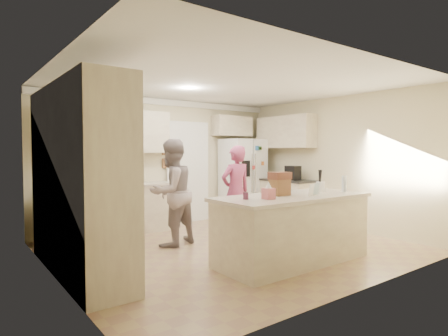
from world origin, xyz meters
TOP-DOWN VIEW (x-y plane):
  - floor at (0.00, 0.00)m, footprint 5.20×4.60m
  - ceiling at (0.00, 0.00)m, footprint 5.20×4.60m
  - wall_back at (0.00, 2.31)m, footprint 5.20×0.02m
  - wall_front at (0.00, -2.31)m, footprint 5.20×0.02m
  - wall_left at (-2.61, 0.00)m, footprint 0.02×4.60m
  - wall_right at (2.61, 0.00)m, footprint 0.02×4.60m
  - crown_back at (0.00, 2.26)m, footprint 5.20×0.08m
  - pantry_bank at (-2.30, 0.20)m, footprint 0.60×2.60m
  - back_base_cab at (-1.15, 2.00)m, footprint 2.20×0.60m
  - back_countertop at (-1.15, 1.99)m, footprint 2.24×0.63m
  - back_upper_cab at (-1.15, 2.12)m, footprint 2.20×0.35m
  - doorway_opening at (0.55, 2.28)m, footprint 0.90×0.06m
  - doorway_casing at (0.55, 2.24)m, footprint 1.02×0.03m
  - wall_frame_upper at (0.02, 2.27)m, footprint 0.15×0.02m
  - wall_frame_lower at (0.02, 2.27)m, footprint 0.15×0.02m
  - refrigerator at (1.79, 1.90)m, footprint 0.93×0.74m
  - fridge_seam at (1.79, 1.55)m, footprint 0.02×0.02m
  - fridge_dispenser at (1.57, 1.54)m, footprint 0.22×0.03m
  - fridge_handle_l at (1.74, 1.53)m, footprint 0.02×0.02m
  - fridge_handle_r at (1.84, 1.53)m, footprint 0.02×0.02m
  - over_fridge_cab at (1.65, 2.12)m, footprint 0.95×0.35m
  - right_base_cab at (2.30, 1.00)m, footprint 0.60×1.20m
  - right_countertop at (2.29, 1.00)m, footprint 0.63×1.24m
  - right_upper_cab at (2.43, 1.20)m, footprint 0.35×1.50m
  - coffee_maker at (2.25, 0.80)m, footprint 0.22×0.28m
  - island_base at (0.20, -1.10)m, footprint 2.20×0.90m
  - island_top at (0.20, -1.10)m, footprint 2.28×0.96m
  - utensil_crock at (0.85, -1.05)m, footprint 0.13×0.13m
  - tissue_box at (-0.35, -1.20)m, footprint 0.13×0.13m
  - tissue_plume at (-0.35, -1.20)m, footprint 0.08×0.08m
  - dollhouse_body at (0.05, -1.00)m, footprint 0.26×0.18m
  - dollhouse_roof at (0.05, -1.00)m, footprint 0.28×0.20m
  - jam_jar at (-0.60, -1.05)m, footprint 0.07×0.07m
  - greeting_card_a at (0.35, -1.30)m, footprint 0.12×0.06m
  - greeting_card_b at (0.50, -1.25)m, footprint 0.12×0.05m
  - water_bottle at (1.15, -1.25)m, footprint 0.07×0.07m
  - shaker_salt at (1.02, -0.88)m, footprint 0.05×0.05m
  - shaker_pepper at (1.09, -0.88)m, footprint 0.05×0.05m
  - teen_boy at (-0.71, 0.69)m, footprint 0.99×0.87m
  - teen_girl at (0.51, 0.55)m, footprint 0.61×0.42m
  - fridge_magnets at (1.79, 1.54)m, footprint 0.76×0.02m

SIDE VIEW (x-z plane):
  - floor at x=0.00m, z-range -0.02..0.00m
  - back_base_cab at x=-1.15m, z-range 0.00..0.88m
  - right_base_cab at x=2.30m, z-range 0.00..0.88m
  - island_base at x=0.20m, z-range 0.00..0.88m
  - teen_girl at x=0.51m, z-range 0.00..1.63m
  - teen_boy at x=-0.71m, z-range 0.00..1.73m
  - back_countertop at x=-1.15m, z-range 0.88..0.92m
  - refrigerator at x=1.79m, z-range 0.00..1.80m
  - fridge_seam at x=1.79m, z-range 0.01..1.79m
  - right_countertop at x=2.29m, z-range 0.88..0.92m
  - island_top at x=0.20m, z-range 0.88..0.93m
  - fridge_magnets at x=1.79m, z-range 0.18..1.62m
  - jam_jar at x=-0.60m, z-range 0.93..1.02m
  - shaker_salt at x=1.02m, z-range 0.93..1.02m
  - shaker_pepper at x=1.09m, z-range 0.93..1.02m
  - tissue_box at x=-0.35m, z-range 0.93..1.07m
  - utensil_crock at x=0.85m, z-range 0.93..1.07m
  - greeting_card_a at x=0.35m, z-range 0.93..1.08m
  - greeting_card_b at x=0.50m, z-range 0.93..1.08m
  - dollhouse_body at x=0.05m, z-range 0.93..1.15m
  - water_bottle at x=1.15m, z-range 0.92..1.17m
  - doorway_opening at x=0.55m, z-range 0.00..2.10m
  - doorway_casing at x=0.55m, z-range -0.06..2.16m
  - fridge_handle_l at x=1.74m, z-range 0.62..1.48m
  - fridge_handle_r at x=1.84m, z-range 0.62..1.48m
  - coffee_maker at x=2.25m, z-range 0.92..1.22m
  - tissue_plume at x=-0.35m, z-range 1.06..1.15m
  - fridge_dispenser at x=1.57m, z-range 0.97..1.32m
  - pantry_bank at x=-2.30m, z-range 0.00..2.35m
  - dollhouse_roof at x=0.05m, z-range 1.15..1.25m
  - wall_frame_lower at x=0.02m, z-range 1.18..1.38m
  - wall_back at x=0.00m, z-range 0.00..2.60m
  - wall_front at x=0.00m, z-range 0.00..2.60m
  - wall_left at x=-2.61m, z-range 0.00..2.60m
  - wall_right at x=2.61m, z-range 0.00..2.60m
  - wall_frame_upper at x=0.02m, z-range 1.45..1.65m
  - back_upper_cab at x=-1.15m, z-range 1.50..2.30m
  - right_upper_cab at x=2.43m, z-range 1.60..2.30m
  - over_fridge_cab at x=1.65m, z-range 1.88..2.33m
  - crown_back at x=0.00m, z-range 2.47..2.59m
  - ceiling at x=0.00m, z-range 2.60..2.62m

